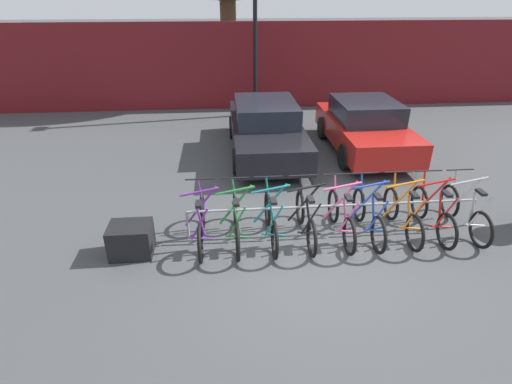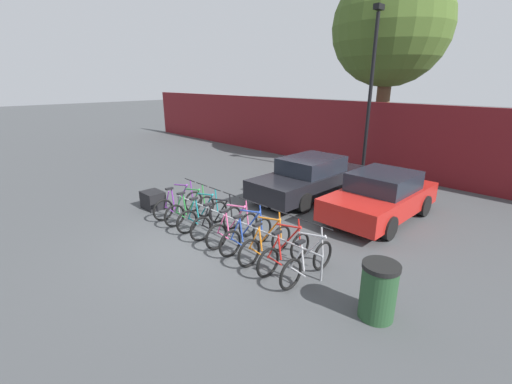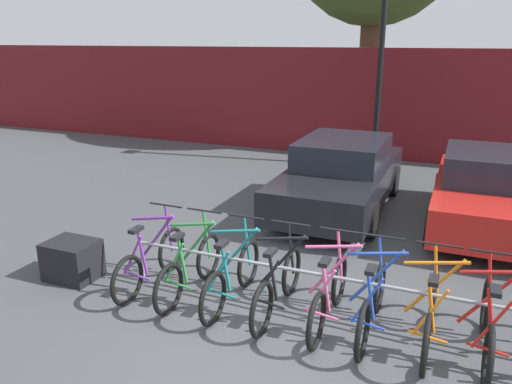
{
  "view_description": "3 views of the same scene",
  "coord_description": "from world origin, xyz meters",
  "px_view_note": "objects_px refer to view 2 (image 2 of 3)",
  "views": [
    {
      "loc": [
        -1.51,
        -5.47,
        4.04
      ],
      "look_at": [
        -0.94,
        1.09,
        0.68
      ],
      "focal_mm": 28.0,
      "sensor_mm": 36.0,
      "label": 1
    },
    {
      "loc": [
        6.54,
        -4.55,
        3.92
      ],
      "look_at": [
        0.35,
        1.52,
        1.07
      ],
      "focal_mm": 24.0,
      "sensor_mm": 36.0,
      "label": 2
    },
    {
      "loc": [
        1.77,
        -4.65,
        3.28
      ],
      "look_at": [
        -0.93,
        1.81,
        1.11
      ],
      "focal_mm": 35.0,
      "sensor_mm": 36.0,
      "label": 3
    }
  ],
  "objects_px": {
    "bicycle_purple": "(179,204)",
    "tree_behind_hoarding": "(391,28)",
    "bike_rack": "(235,222)",
    "bicycle_teal": "(203,215)",
    "bicycle_black": "(217,222)",
    "cargo_crate": "(153,200)",
    "car_red": "(381,196)",
    "bicycle_blue": "(247,235)",
    "bicycle_red": "(285,252)",
    "bicycle_orange": "(266,244)",
    "car_black": "(309,177)",
    "bicycle_pink": "(233,229)",
    "lamp_post": "(371,87)",
    "bicycle_green": "(190,209)",
    "trash_bin": "(378,291)",
    "bicycle_silver": "(308,262)"
  },
  "relations": [
    {
      "from": "bicycle_black",
      "to": "lamp_post",
      "type": "distance_m",
      "value": 8.62
    },
    {
      "from": "bicycle_teal",
      "to": "bicycle_black",
      "type": "distance_m",
      "value": 0.62
    },
    {
      "from": "bicycle_pink",
      "to": "tree_behind_hoarding",
      "type": "xyz_separation_m",
      "value": [
        -1.67,
        10.77,
        5.73
      ]
    },
    {
      "from": "bicycle_green",
      "to": "tree_behind_hoarding",
      "type": "height_order",
      "value": "tree_behind_hoarding"
    },
    {
      "from": "bicycle_purple",
      "to": "car_red",
      "type": "relative_size",
      "value": 0.43
    },
    {
      "from": "bicycle_blue",
      "to": "car_red",
      "type": "xyz_separation_m",
      "value": [
        1.3,
        4.16,
        0.31
      ]
    },
    {
      "from": "bicycle_pink",
      "to": "lamp_post",
      "type": "height_order",
      "value": "lamp_post"
    },
    {
      "from": "bicycle_green",
      "to": "trash_bin",
      "type": "relative_size",
      "value": 1.66
    },
    {
      "from": "car_black",
      "to": "bicycle_silver",
      "type": "bearing_deg",
      "value": -53.07
    },
    {
      "from": "bicycle_pink",
      "to": "tree_behind_hoarding",
      "type": "distance_m",
      "value": 12.31
    },
    {
      "from": "bicycle_orange",
      "to": "car_black",
      "type": "relative_size",
      "value": 0.37
    },
    {
      "from": "cargo_crate",
      "to": "tree_behind_hoarding",
      "type": "relative_size",
      "value": 0.08
    },
    {
      "from": "car_red",
      "to": "bicycle_orange",
      "type": "bearing_deg",
      "value": -99.06
    },
    {
      "from": "bicycle_purple",
      "to": "bicycle_black",
      "type": "distance_m",
      "value": 1.85
    },
    {
      "from": "bicycle_silver",
      "to": "bicycle_black",
      "type": "bearing_deg",
      "value": -177.59
    },
    {
      "from": "bicycle_red",
      "to": "bicycle_pink",
      "type": "bearing_deg",
      "value": 178.53
    },
    {
      "from": "bicycle_red",
      "to": "tree_behind_hoarding",
      "type": "relative_size",
      "value": 0.2
    },
    {
      "from": "bicycle_red",
      "to": "bicycle_silver",
      "type": "height_order",
      "value": "same"
    },
    {
      "from": "bicycle_black",
      "to": "bicycle_silver",
      "type": "xyz_separation_m",
      "value": [
        2.97,
        0.0,
        0.0
      ]
    },
    {
      "from": "bicycle_purple",
      "to": "tree_behind_hoarding",
      "type": "bearing_deg",
      "value": 88.73
    },
    {
      "from": "bicycle_teal",
      "to": "cargo_crate",
      "type": "relative_size",
      "value": 2.44
    },
    {
      "from": "bicycle_silver",
      "to": "bicycle_teal",
      "type": "bearing_deg",
      "value": -177.59
    },
    {
      "from": "bicycle_black",
      "to": "cargo_crate",
      "type": "distance_m",
      "value": 3.03
    },
    {
      "from": "bicycle_teal",
      "to": "bicycle_black",
      "type": "xyz_separation_m",
      "value": [
        0.62,
        0.0,
        0.0
      ]
    },
    {
      "from": "bicycle_purple",
      "to": "car_black",
      "type": "height_order",
      "value": "car_black"
    },
    {
      "from": "bicycle_blue",
      "to": "cargo_crate",
      "type": "bearing_deg",
      "value": -179.58
    },
    {
      "from": "cargo_crate",
      "to": "car_red",
      "type": "bearing_deg",
      "value": 38.73
    },
    {
      "from": "bicycle_red",
      "to": "bicycle_silver",
      "type": "relative_size",
      "value": 1.0
    },
    {
      "from": "bicycle_orange",
      "to": "car_red",
      "type": "height_order",
      "value": "car_red"
    },
    {
      "from": "bicycle_silver",
      "to": "car_red",
      "type": "bearing_deg",
      "value": 99.58
    },
    {
      "from": "bicycle_black",
      "to": "bicycle_silver",
      "type": "distance_m",
      "value": 2.97
    },
    {
      "from": "lamp_post",
      "to": "cargo_crate",
      "type": "relative_size",
      "value": 9.39
    },
    {
      "from": "bicycle_black",
      "to": "bicycle_silver",
      "type": "bearing_deg",
      "value": -2.93
    },
    {
      "from": "bike_rack",
      "to": "car_red",
      "type": "relative_size",
      "value": 1.34
    },
    {
      "from": "bicycle_green",
      "to": "car_black",
      "type": "height_order",
      "value": "car_black"
    },
    {
      "from": "bicycle_silver",
      "to": "lamp_post",
      "type": "bearing_deg",
      "value": 114.2
    },
    {
      "from": "trash_bin",
      "to": "bicycle_blue",
      "type": "bearing_deg",
      "value": 178.27
    },
    {
      "from": "bike_rack",
      "to": "bicycle_teal",
      "type": "distance_m",
      "value": 1.2
    },
    {
      "from": "bicycle_teal",
      "to": "lamp_post",
      "type": "relative_size",
      "value": 0.26
    },
    {
      "from": "bicycle_blue",
      "to": "bicycle_red",
      "type": "bearing_deg",
      "value": -2.66
    },
    {
      "from": "bicycle_teal",
      "to": "bicycle_blue",
      "type": "bearing_deg",
      "value": -3.22
    },
    {
      "from": "lamp_post",
      "to": "cargo_crate",
      "type": "distance_m",
      "value": 9.29
    },
    {
      "from": "bicycle_pink",
      "to": "bicycle_red",
      "type": "relative_size",
      "value": 1.0
    },
    {
      "from": "bicycle_blue",
      "to": "lamp_post",
      "type": "xyz_separation_m",
      "value": [
        -1.37,
        7.97,
        3.27
      ]
    },
    {
      "from": "bicycle_red",
      "to": "car_black",
      "type": "xyz_separation_m",
      "value": [
        -2.6,
        4.28,
        0.31
      ]
    },
    {
      "from": "bike_rack",
      "to": "bicycle_red",
      "type": "distance_m",
      "value": 1.8
    },
    {
      "from": "bike_rack",
      "to": "tree_behind_hoarding",
      "type": "bearing_deg",
      "value": 98.5
    },
    {
      "from": "bicycle_teal",
      "to": "bicycle_blue",
      "type": "relative_size",
      "value": 1.0
    },
    {
      "from": "car_red",
      "to": "bicycle_black",
      "type": "bearing_deg",
      "value": -120.46
    },
    {
      "from": "bicycle_orange",
      "to": "car_red",
      "type": "bearing_deg",
      "value": 80.43
    }
  ]
}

